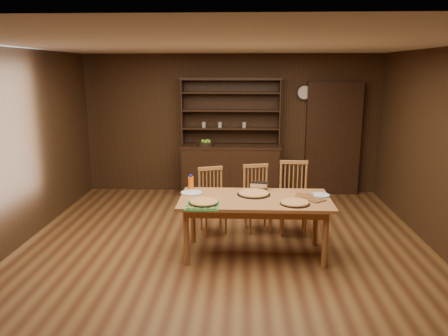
{
  "coord_description": "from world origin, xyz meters",
  "views": [
    {
      "loc": [
        0.23,
        -5.22,
        2.34
      ],
      "look_at": [
        -0.02,
        0.4,
        1.05
      ],
      "focal_mm": 35.0,
      "sensor_mm": 36.0,
      "label": 1
    }
  ],
  "objects_px": {
    "chair_center": "(257,196)",
    "chair_right": "(293,195)",
    "dining_table": "(255,204)",
    "china_hutch": "(230,163)",
    "chair_left": "(212,198)",
    "juice_bottle": "(191,183)"
  },
  "relations": [
    {
      "from": "dining_table",
      "to": "chair_center",
      "type": "distance_m",
      "value": 0.93
    },
    {
      "from": "chair_right",
      "to": "chair_left",
      "type": "bearing_deg",
      "value": -176.57
    },
    {
      "from": "dining_table",
      "to": "china_hutch",
      "type": "bearing_deg",
      "value": 98.09
    },
    {
      "from": "dining_table",
      "to": "chair_right",
      "type": "bearing_deg",
      "value": 55.56
    },
    {
      "from": "chair_center",
      "to": "chair_right",
      "type": "distance_m",
      "value": 0.53
    },
    {
      "from": "china_hutch",
      "to": "dining_table",
      "type": "xyz_separation_m",
      "value": [
        0.39,
        -2.73,
        0.07
      ]
    },
    {
      "from": "juice_bottle",
      "to": "chair_right",
      "type": "bearing_deg",
      "value": 19.05
    },
    {
      "from": "chair_left",
      "to": "chair_center",
      "type": "relative_size",
      "value": 0.98
    },
    {
      "from": "china_hutch",
      "to": "chair_right",
      "type": "height_order",
      "value": "china_hutch"
    },
    {
      "from": "chair_right",
      "to": "juice_bottle",
      "type": "bearing_deg",
      "value": -159.19
    },
    {
      "from": "china_hutch",
      "to": "dining_table",
      "type": "height_order",
      "value": "china_hutch"
    },
    {
      "from": "china_hutch",
      "to": "dining_table",
      "type": "distance_m",
      "value": 2.76
    },
    {
      "from": "chair_right",
      "to": "chair_center",
      "type": "bearing_deg",
      "value": 173.98
    },
    {
      "from": "china_hutch",
      "to": "chair_left",
      "type": "distance_m",
      "value": 1.94
    },
    {
      "from": "chair_right",
      "to": "juice_bottle",
      "type": "relative_size",
      "value": 5.04
    },
    {
      "from": "china_hutch",
      "to": "chair_center",
      "type": "relative_size",
      "value": 2.25
    },
    {
      "from": "china_hutch",
      "to": "chair_left",
      "type": "xyz_separation_m",
      "value": [
        -0.21,
        -1.92,
        -0.1
      ]
    },
    {
      "from": "dining_table",
      "to": "chair_center",
      "type": "height_order",
      "value": "chair_center"
    },
    {
      "from": "dining_table",
      "to": "juice_bottle",
      "type": "xyz_separation_m",
      "value": [
        -0.85,
        0.35,
        0.18
      ]
    },
    {
      "from": "chair_center",
      "to": "juice_bottle",
      "type": "relative_size",
      "value": 4.69
    },
    {
      "from": "chair_left",
      "to": "chair_right",
      "type": "bearing_deg",
      "value": -18.19
    },
    {
      "from": "china_hutch",
      "to": "chair_left",
      "type": "height_order",
      "value": "china_hutch"
    }
  ]
}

